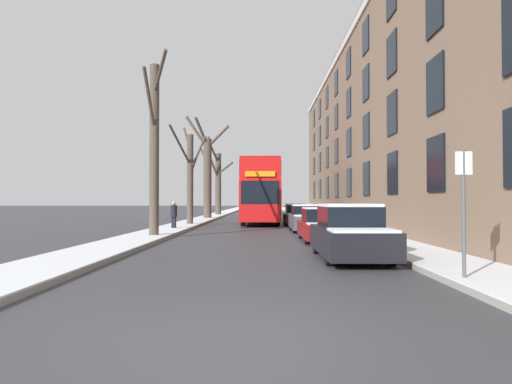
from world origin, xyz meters
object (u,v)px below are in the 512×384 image
(street_sign_post, at_px, (464,208))
(double_decker_bus, at_px, (260,189))
(bare_tree_left_1, at_px, (190,175))
(parked_car_0, at_px, (350,234))
(bare_tree_left_0, at_px, (154,144))
(parked_car_2, at_px, (308,219))
(bare_tree_left_2, at_px, (207,172))
(parked_car_1, at_px, (322,225))
(parked_car_3, at_px, (298,215))
(bare_tree_left_3, at_px, (218,182))
(pedestrian_left_sidewalk, at_px, (174,215))

(street_sign_post, bearing_deg, double_decker_bus, 99.09)
(bare_tree_left_1, height_order, street_sign_post, bare_tree_left_1)
(double_decker_bus, bearing_deg, parked_car_0, -82.95)
(bare_tree_left_0, relative_size, parked_car_2, 1.76)
(bare_tree_left_2, distance_m, parked_car_1, 22.88)
(parked_car_1, bearing_deg, parked_car_2, 90.00)
(bare_tree_left_2, relative_size, parked_car_3, 2.18)
(double_decker_bus, xyz_separation_m, street_sign_post, (3.90, -24.39, -0.99))
(bare_tree_left_1, distance_m, street_sign_post, 22.21)
(bare_tree_left_3, height_order, pedestrian_left_sidewalk, bare_tree_left_3)
(bare_tree_left_2, relative_size, parked_car_1, 2.06)
(bare_tree_left_1, distance_m, parked_car_3, 7.62)
(bare_tree_left_2, bearing_deg, parked_car_1, -71.40)
(bare_tree_left_0, distance_m, parked_car_2, 9.11)
(bare_tree_left_1, relative_size, pedestrian_left_sidewalk, 4.04)
(pedestrian_left_sidewalk, xyz_separation_m, street_sign_post, (8.57, -15.94, 0.60))
(bare_tree_left_0, relative_size, parked_car_1, 1.75)
(bare_tree_left_2, height_order, pedestrian_left_sidewalk, bare_tree_left_2)
(double_decker_bus, distance_m, parked_car_1, 15.05)
(parked_car_2, xyz_separation_m, street_sign_post, (1.38, -15.48, 0.81))
(parked_car_2, bearing_deg, street_sign_post, -84.91)
(parked_car_0, relative_size, parked_car_3, 1.05)
(parked_car_0, height_order, parked_car_3, parked_car_0)
(parked_car_0, distance_m, street_sign_post, 4.29)
(bare_tree_left_2, bearing_deg, bare_tree_left_1, -89.11)
(bare_tree_left_0, xyz_separation_m, parked_car_3, (7.06, 10.99, -3.39))
(bare_tree_left_1, relative_size, bare_tree_left_2, 0.71)
(double_decker_bus, height_order, pedestrian_left_sidewalk, double_decker_bus)
(bare_tree_left_1, xyz_separation_m, parked_car_3, (7.04, 1.34, -2.60))
(bare_tree_left_1, bearing_deg, parked_car_0, -66.87)
(parked_car_2, xyz_separation_m, pedestrian_left_sidewalk, (-7.19, 0.46, 0.21))
(parked_car_0, distance_m, parked_car_3, 17.82)
(bare_tree_left_0, height_order, parked_car_1, bare_tree_left_0)
(bare_tree_left_0, relative_size, parked_car_3, 1.85)
(pedestrian_left_sidewalk, bearing_deg, street_sign_post, 157.98)
(bare_tree_left_0, xyz_separation_m, bare_tree_left_1, (0.01, 9.66, -0.80))
(bare_tree_left_3, height_order, parked_car_0, bare_tree_left_3)
(bare_tree_left_1, relative_size, bare_tree_left_3, 0.84)
(pedestrian_left_sidewalk, bearing_deg, bare_tree_left_2, -50.23)
(bare_tree_left_0, xyz_separation_m, street_sign_post, (8.44, -10.82, -2.58))
(parked_car_2, distance_m, pedestrian_left_sidewalk, 7.21)
(bare_tree_left_2, bearing_deg, double_decker_bus, -55.04)
(parked_car_3, xyz_separation_m, pedestrian_left_sidewalk, (-7.19, -5.87, 0.22))
(parked_car_0, height_order, pedestrian_left_sidewalk, pedestrian_left_sidewalk)
(bare_tree_left_2, height_order, parked_car_3, bare_tree_left_2)
(parked_car_3, bearing_deg, pedestrian_left_sidewalk, -140.79)
(parked_car_3, bearing_deg, bare_tree_left_3, 110.00)
(bare_tree_left_3, height_order, parked_car_2, bare_tree_left_3)
(bare_tree_left_3, relative_size, street_sign_post, 2.98)
(parked_car_2, bearing_deg, parked_car_1, -90.00)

